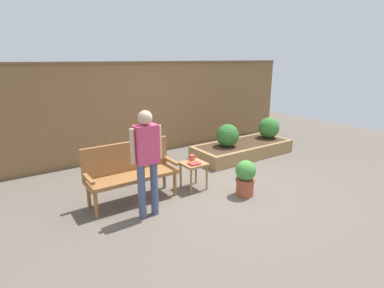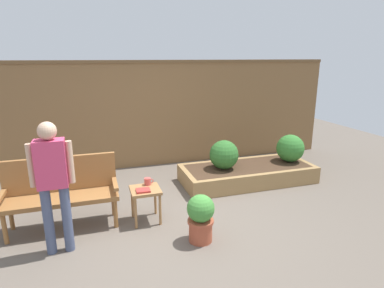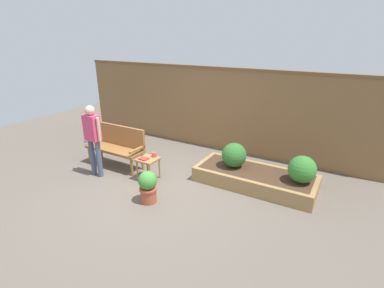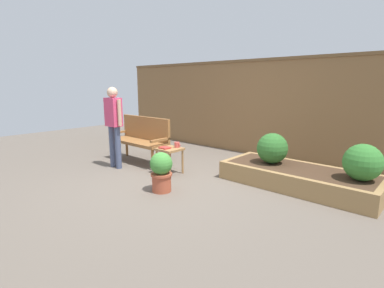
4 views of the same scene
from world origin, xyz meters
name	(u,v)px [view 2 (image 2 of 4)]	position (x,y,z in m)	size (l,w,h in m)	color
ground_plane	(173,224)	(0.00, 0.00, 0.00)	(14.00, 14.00, 0.00)	#60564C
fence_back	(140,114)	(0.00, 2.60, 1.09)	(8.40, 0.14, 2.16)	brown
garden_bench	(61,188)	(-1.40, 0.44, 0.54)	(1.44, 0.48, 0.94)	#936033
side_table	(145,194)	(-0.32, 0.22, 0.40)	(0.40, 0.40, 0.48)	#9E7042
cup_on_table	(148,181)	(-0.26, 0.35, 0.53)	(0.13, 0.09, 0.10)	#CC4C47
book_on_table	(143,190)	(-0.36, 0.14, 0.49)	(0.18, 0.15, 0.03)	#B2332D
potted_boxwood	(201,217)	(0.24, -0.49, 0.33)	(0.34, 0.34, 0.61)	#A84C33
raised_planter_bed	(247,174)	(1.70, 1.12, 0.15)	(2.40, 1.00, 0.30)	#997547
shrub_near_bench	(224,155)	(1.23, 1.12, 0.56)	(0.51, 0.51, 0.51)	brown
shrub_far_corner	(290,148)	(2.58, 1.12, 0.56)	(0.51, 0.51, 0.51)	brown
person_by_bench	(53,177)	(-1.41, -0.20, 0.93)	(0.47, 0.20, 1.56)	#475170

